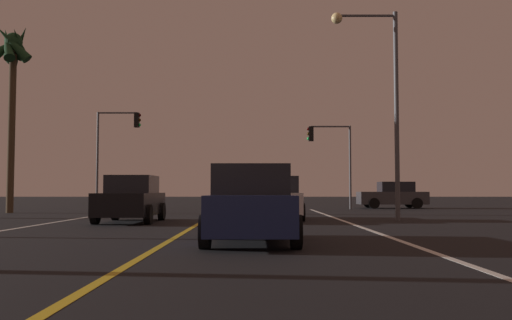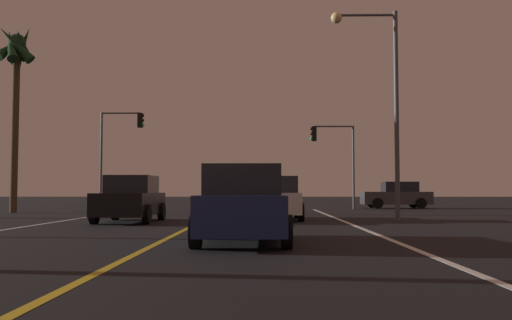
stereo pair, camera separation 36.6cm
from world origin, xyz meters
name	(u,v)px [view 2 (the right image)]	position (x,y,z in m)	size (l,w,h in m)	color
lane_edge_right	(387,238)	(5.29, 14.16, 0.00)	(0.16, 40.31, 0.01)	silver
lane_center_divider	(168,238)	(0.00, 14.16, 0.00)	(0.16, 40.31, 0.01)	gold
car_oncoming	(131,199)	(-2.57, 20.96, 0.82)	(2.02, 4.30, 1.70)	black
car_ahead_far	(276,199)	(2.79, 22.70, 0.82)	(2.02, 4.30, 1.70)	black
car_lead_same_lane	(244,206)	(1.88, 12.94, 0.82)	(2.02, 4.30, 1.70)	black
car_crossing_side	(397,195)	(10.80, 36.52, 0.82)	(4.30, 2.02, 1.70)	black
traffic_light_near_right	(332,147)	(6.49, 34.81, 3.81)	(2.73, 0.36, 5.13)	#4C4C51
traffic_light_near_left	(121,138)	(-6.58, 34.81, 4.39)	(2.72, 0.36, 5.99)	#4C4C51
street_lamp_right_far	(381,86)	(6.83, 22.00, 5.17)	(2.59, 0.44, 8.12)	#4C4C51
palm_tree_left_far	(16,63)	(-10.62, 29.11, 7.79)	(2.10, 2.26, 9.79)	#473826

